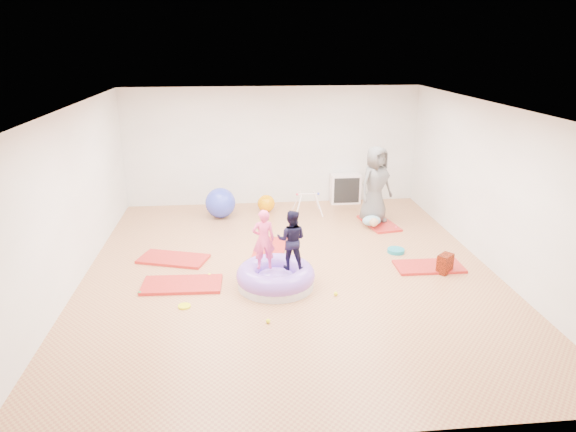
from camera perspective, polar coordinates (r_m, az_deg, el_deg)
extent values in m
cube|color=tan|center=(8.97, 0.19, -6.06)|extent=(7.00, 8.00, 0.01)
cube|color=silver|center=(8.20, 0.22, 11.98)|extent=(7.00, 8.00, 0.01)
cube|color=white|center=(12.35, -1.74, 7.74)|extent=(7.00, 0.01, 2.80)
cube|color=white|center=(4.81, 5.24, -10.91)|extent=(7.00, 0.01, 2.80)
cube|color=white|center=(8.84, -22.99, 1.70)|extent=(0.01, 8.00, 2.80)
cube|color=white|center=(9.49, 21.75, 2.96)|extent=(0.01, 8.00, 2.80)
cube|color=#BD2535|center=(8.59, -11.70, -7.48)|extent=(1.30, 0.69, 0.05)
cube|color=#BD2535|center=(9.60, -12.62, -4.67)|extent=(1.35, 0.96, 0.05)
cube|color=#BD2535|center=(9.82, -2.02, -3.65)|extent=(0.77, 1.23, 0.05)
cube|color=#BD2535|center=(9.40, 15.39, -5.44)|extent=(1.18, 0.60, 0.05)
cube|color=#BD2535|center=(11.34, 10.06, -0.79)|extent=(0.75, 1.22, 0.05)
cylinder|color=silver|center=(8.41, -1.38, -7.35)|extent=(1.24, 1.24, 0.14)
torus|color=#8657D1|center=(8.35, -1.38, -6.55)|extent=(1.28, 1.28, 0.34)
ellipsoid|color=#8657D1|center=(8.39, -1.38, -7.04)|extent=(0.68, 0.68, 0.31)
imported|color=#FF4A87|center=(8.09, -2.74, -2.31)|extent=(0.38, 0.27, 0.99)
imported|color=black|center=(8.09, 0.39, -2.33)|extent=(0.56, 0.48, 0.98)
imported|color=#565656|center=(11.13, 9.70, 3.46)|extent=(0.96, 0.85, 1.66)
ellipsoid|color=#85B7CB|center=(11.05, 9.27, -0.52)|extent=(0.39, 0.25, 0.23)
sphere|color=tan|center=(10.88, 9.51, -0.70)|extent=(0.18, 0.18, 0.18)
sphere|color=#159640|center=(8.47, -16.16, -8.24)|extent=(0.07, 0.07, 0.07)
sphere|color=#F5FF10|center=(8.83, -8.73, -6.51)|extent=(0.07, 0.07, 0.07)
sphere|color=#EF3854|center=(8.52, 0.54, -7.26)|extent=(0.07, 0.07, 0.07)
sphere|color=#EF3854|center=(11.09, 11.91, -1.31)|extent=(0.07, 0.07, 0.07)
sphere|color=#F5FF10|center=(7.40, -2.23, -11.58)|extent=(0.07, 0.07, 0.07)
sphere|color=#F5FF10|center=(8.15, 5.33, -8.61)|extent=(0.07, 0.07, 0.07)
sphere|color=blue|center=(11.62, -7.52, 1.46)|extent=(0.68, 0.68, 0.68)
sphere|color=#F59500|center=(11.94, -2.44, 1.40)|extent=(0.40, 0.40, 0.40)
cylinder|color=white|center=(11.51, 1.19, 1.08)|extent=(0.19, 0.19, 0.50)
cylinder|color=white|center=(11.91, 0.94, 1.70)|extent=(0.19, 0.19, 0.50)
cylinder|color=white|center=(11.57, 3.48, 1.15)|extent=(0.19, 0.19, 0.50)
cylinder|color=white|center=(11.98, 3.16, 1.77)|extent=(0.19, 0.19, 0.50)
cylinder|color=white|center=(11.68, 2.20, 2.45)|extent=(0.49, 0.03, 0.03)
sphere|color=#EF3854|center=(11.65, 1.02, 2.42)|extent=(0.06, 0.06, 0.06)
sphere|color=blue|center=(11.71, 3.38, 2.48)|extent=(0.06, 0.06, 0.06)
cube|color=white|center=(12.65, 6.37, 3.05)|extent=(0.72, 0.35, 0.72)
cube|color=black|center=(12.49, 6.53, 2.84)|extent=(0.62, 0.02, 0.62)
cube|color=white|center=(12.60, 6.42, 2.98)|extent=(0.02, 0.24, 0.63)
cube|color=white|center=(12.60, 6.42, 2.98)|extent=(0.63, 0.24, 0.02)
cylinder|color=teal|center=(9.90, 11.90, -3.79)|extent=(0.32, 0.32, 0.07)
cube|color=#A32406|center=(9.22, 17.04, -5.09)|extent=(0.34, 0.32, 0.34)
cylinder|color=#F5FF10|center=(7.96, -11.45, -9.79)|extent=(0.19, 0.19, 0.03)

